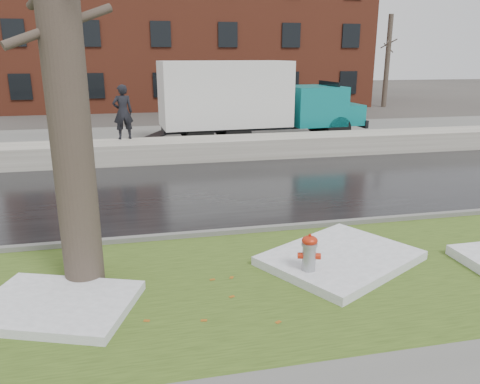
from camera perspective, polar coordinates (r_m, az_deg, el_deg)
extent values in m
plane|color=#47423D|center=(9.13, 1.39, -7.45)|extent=(120.00, 120.00, 0.00)
cube|color=#2F4517|center=(8.03, 3.54, -10.82)|extent=(60.00, 4.50, 0.04)
cube|color=black|center=(13.28, -3.21, 0.28)|extent=(60.00, 7.00, 0.03)
cube|color=slate|center=(21.52, -6.89, 6.40)|extent=(60.00, 9.00, 0.03)
cube|color=slate|center=(10.00, 0.03, -4.83)|extent=(60.00, 0.15, 0.14)
cube|color=#B8B4A8|center=(17.25, -5.49, 5.20)|extent=(60.00, 1.60, 0.75)
cube|color=brown|center=(38.34, -6.70, 18.18)|extent=(26.00, 12.00, 10.00)
cylinder|color=brown|center=(34.35, -19.72, 14.68)|extent=(0.36, 0.36, 6.50)
cylinder|color=brown|center=(34.35, -19.88, 16.26)|extent=(0.84, 1.62, 0.73)
cylinder|color=brown|center=(34.37, -20.03, 17.76)|extent=(1.08, 1.26, 0.66)
cylinder|color=brown|center=(34.34, -19.78, 15.27)|extent=(1.40, 0.61, 0.63)
cylinder|color=brown|center=(36.82, 17.52, 14.92)|extent=(0.36, 0.36, 6.50)
cylinder|color=brown|center=(36.82, 17.65, 16.40)|extent=(0.84, 1.62, 0.73)
cylinder|color=brown|center=(36.84, 17.77, 17.79)|extent=(1.08, 1.26, 0.66)
cylinder|color=brown|center=(36.81, 17.57, 15.47)|extent=(1.40, 0.61, 0.63)
cylinder|color=#95979C|center=(8.00, 8.40, -8.17)|extent=(0.28, 0.28, 0.69)
ellipsoid|color=#B1230E|center=(7.86, 8.50, -5.87)|extent=(0.33, 0.33, 0.16)
cylinder|color=#B1230E|center=(7.83, 8.53, -5.27)|extent=(0.06, 0.06, 0.05)
cylinder|color=#B1230E|center=(7.96, 7.38, -7.70)|extent=(0.13, 0.13, 0.11)
cylinder|color=#B1230E|center=(7.98, 9.46, -7.73)|extent=(0.13, 0.13, 0.11)
cylinder|color=#95979C|center=(8.10, 8.37, -7.31)|extent=(0.16, 0.14, 0.14)
cylinder|color=brown|center=(7.55, -21.04, 17.53)|extent=(0.70, 0.70, 7.86)
cylinder|color=brown|center=(7.56, -21.13, 18.38)|extent=(1.51, 0.87, 0.70)
cube|color=black|center=(20.89, 1.66, 7.98)|extent=(8.07, 1.47, 0.22)
cube|color=silver|center=(20.38, -1.88, 11.88)|extent=(5.55, 2.82, 2.71)
cube|color=#0D7A7D|center=(21.80, 8.99, 10.40)|extent=(2.44, 2.54, 1.71)
cube|color=#0D7A7D|center=(22.49, 12.37, 9.37)|extent=(1.33, 2.27, 0.90)
cube|color=black|center=(22.05, 10.76, 11.95)|extent=(0.20, 2.01, 0.90)
cube|color=black|center=(20.07, -11.11, 6.40)|extent=(1.79, 1.30, 0.67)
cylinder|color=black|center=(21.31, 11.91, 7.53)|extent=(1.12, 0.37, 1.10)
cylinder|color=black|center=(23.18, 9.51, 8.34)|extent=(1.12, 0.37, 1.10)
cylinder|color=black|center=(19.62, -0.24, 7.15)|extent=(1.12, 0.37, 1.10)
cylinder|color=black|center=(21.64, -1.74, 8.00)|extent=(1.12, 0.37, 1.10)
cylinder|color=black|center=(19.26, -4.88, 6.92)|extent=(1.12, 0.37, 1.10)
cylinder|color=black|center=(21.31, -5.97, 7.79)|extent=(1.12, 0.37, 1.10)
imported|color=black|center=(17.53, -14.09, 9.44)|extent=(0.79, 0.60, 1.95)
cube|color=white|center=(8.82, 12.17, -7.87)|extent=(3.25, 3.02, 0.16)
cube|color=white|center=(7.65, -21.47, -12.71)|extent=(2.62, 2.26, 0.14)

